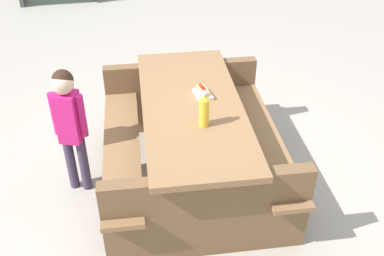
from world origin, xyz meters
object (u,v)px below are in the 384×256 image
(soda_bottle, at_px, (204,110))
(hotdog_tray, at_px, (203,93))
(child_in_coat, at_px, (69,117))
(picnic_table, at_px, (192,136))

(soda_bottle, distance_m, hotdog_tray, 0.41)
(hotdog_tray, xyz_separation_m, child_in_coat, (-0.43, 0.94, -0.09))
(picnic_table, relative_size, child_in_coat, 2.00)
(picnic_table, bearing_deg, child_in_coat, 108.56)
(hotdog_tray, bearing_deg, soda_bottle, -167.82)
(soda_bottle, bearing_deg, picnic_table, 29.07)
(picnic_table, xyz_separation_m, child_in_coat, (-0.30, 0.88, 0.25))
(picnic_table, relative_size, soda_bottle, 8.00)
(picnic_table, xyz_separation_m, soda_bottle, (-0.26, -0.14, 0.43))
(hotdog_tray, bearing_deg, child_in_coat, 114.33)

